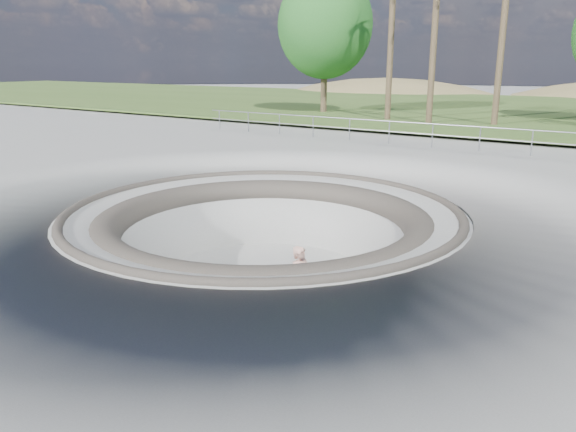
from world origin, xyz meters
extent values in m
plane|color=#A5A4A0|center=(0.00, 0.00, 0.00)|extent=(180.00, 180.00, 0.00)
torus|color=#A5A4A0|center=(0.00, 0.00, -2.00)|extent=(14.00, 14.00, 4.00)
cylinder|color=#A5A4A0|center=(0.00, 0.00, -1.95)|extent=(6.60, 6.60, 0.10)
torus|color=#4A433B|center=(0.00, 0.00, -0.02)|extent=(10.24, 10.24, 0.24)
torus|color=#4A433B|center=(0.00, 0.00, -0.45)|extent=(8.91, 8.91, 0.81)
cube|color=#3D5A24|center=(0.00, 34.00, 0.22)|extent=(180.00, 36.00, 0.12)
ellipsoid|color=olive|center=(-22.00, 55.00, -6.44)|extent=(50.40, 36.00, 23.40)
cylinder|color=gray|center=(0.00, 12.00, 1.17)|extent=(25.00, 0.05, 0.05)
cylinder|color=gray|center=(0.00, 12.00, 0.72)|extent=(25.00, 0.05, 0.05)
cube|color=brown|center=(2.17, -1.55, -1.82)|extent=(0.88, 0.42, 0.02)
cylinder|color=#A1A1A5|center=(2.17, -1.55, -1.86)|extent=(0.08, 0.18, 0.04)
cylinder|color=#A1A1A5|center=(2.17, -1.55, -1.86)|extent=(0.08, 0.18, 0.04)
cylinder|color=white|center=(2.17, -1.55, -1.87)|extent=(0.07, 0.04, 0.07)
cylinder|color=white|center=(2.17, -1.55, -1.87)|extent=(0.07, 0.04, 0.07)
cylinder|color=white|center=(2.17, -1.55, -1.87)|extent=(0.07, 0.04, 0.07)
cylinder|color=white|center=(2.17, -1.55, -1.87)|extent=(0.07, 0.04, 0.07)
imported|color=#D49D89|center=(2.17, -1.55, -0.99)|extent=(0.51, 0.67, 1.65)
cylinder|color=brown|center=(-6.30, 21.16, 4.69)|extent=(0.36, 0.36, 9.04)
cylinder|color=brown|center=(-3.46, 20.68, 4.45)|extent=(0.36, 0.36, 8.56)
cylinder|color=brown|center=(-0.03, 21.84, 6.63)|extent=(0.36, 0.36, 12.92)
cylinder|color=brown|center=(-12.39, 23.62, 2.97)|extent=(0.44, 0.44, 5.60)
ellipsoid|color=#216121|center=(-12.39, 23.62, 6.17)|extent=(6.68, 6.08, 7.29)
camera|label=1|loc=(8.49, -11.24, 3.72)|focal=35.00mm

